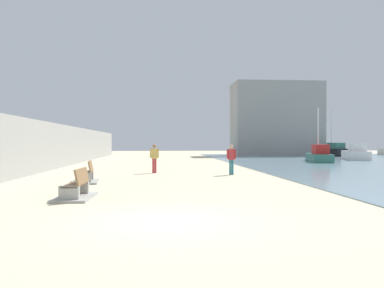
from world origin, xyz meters
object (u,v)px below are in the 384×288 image
bench_near (76,191)px  boat_far_left (356,154)px  boat_distant (319,155)px  person_standing (231,157)px  bench_far (86,177)px  person_walking (154,156)px  boat_nearest (333,151)px

bench_near → boat_far_left: boat_far_left is taller
boat_far_left → boat_distant: boat_distant is taller
person_standing → boat_far_left: 23.83m
bench_far → person_walking: (2.99, 5.42, 0.76)m
bench_far → person_walking: bearing=61.1°
person_standing → person_walking: bearing=158.4°
person_walking → boat_distant: boat_distant is taller
bench_near → person_walking: (2.37, 10.71, 0.76)m
bench_far → boat_distant: (17.89, 17.45, 0.40)m
boat_distant → boat_nearest: 17.21m
person_standing → boat_nearest: 34.44m
person_walking → bench_near: bearing=-102.5°
bench_near → boat_far_left: bearing=49.5°
bench_near → boat_nearest: (25.33, 37.96, 0.49)m
person_standing → boat_far_left: bearing=47.6°
boat_far_left → person_standing: bearing=-132.4°
boat_nearest → bench_near: bearing=-123.7°
person_walking → boat_far_left: boat_far_left is taller
bench_near → boat_nearest: size_ratio=0.32×
bench_far → boat_nearest: bearing=51.5°
bench_far → boat_nearest: boat_nearest is taller
bench_far → person_walking: person_walking is taller
person_standing → boat_far_left: (16.06, 17.60, -0.31)m
person_walking → boat_far_left: size_ratio=0.33×
bench_near → boat_nearest: boat_nearest is taller
bench_far → boat_far_left: size_ratio=0.43×
person_walking → person_standing: size_ratio=1.01×
boat_far_left → boat_nearest: bearing=77.1°
person_walking → person_standing: (4.29, -1.70, -0.01)m
bench_far → person_standing: (7.28, 3.72, 0.75)m
boat_far_left → boat_distant: 6.69m
boat_nearest → boat_far_left: bearing=-102.9°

